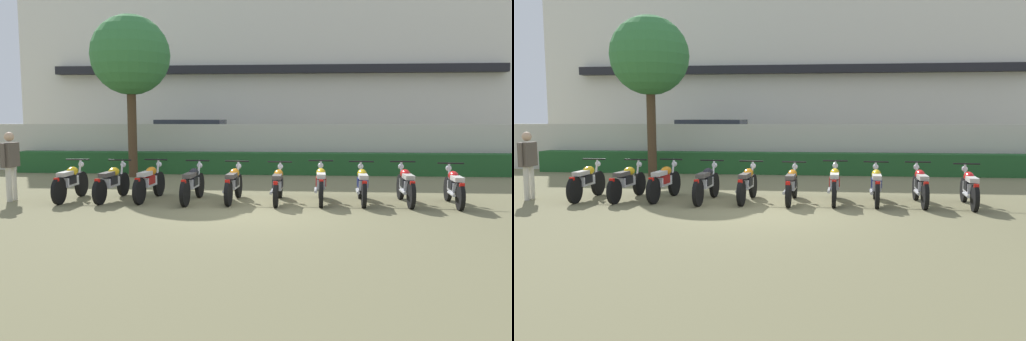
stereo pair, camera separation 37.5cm
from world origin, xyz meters
TOP-DOWN VIEW (x-y plane):
  - ground at (0.00, 0.00)m, footprint 60.00×60.00m
  - building at (0.00, 15.33)m, footprint 23.93×6.50m
  - compound_wall at (0.00, 7.72)m, footprint 22.73×0.30m
  - hedge_row at (0.00, 7.02)m, footprint 18.19×0.70m
  - parked_car at (-3.23, 10.03)m, footprint 4.55×2.18m
  - tree_near_inspector at (-4.50, 5.83)m, footprint 2.61×2.61m
  - motorcycle_in_row_0 at (-4.51, 1.10)m, footprint 0.60×1.87m
  - motorcycle_in_row_1 at (-3.51, 1.20)m, footprint 0.60×1.95m
  - motorcycle_in_row_2 at (-2.59, 1.26)m, footprint 0.60×1.90m
  - motorcycle_in_row_3 at (-1.49, 1.11)m, footprint 0.60×1.95m
  - motorcycle_in_row_4 at (-0.52, 1.21)m, footprint 0.60×1.83m
  - motorcycle_in_row_5 at (0.55, 1.20)m, footprint 0.60×1.91m
  - motorcycle_in_row_6 at (1.56, 1.27)m, footprint 0.60×1.90m
  - motorcycle_in_row_7 at (2.53, 1.27)m, footprint 0.60×1.90m
  - motorcycle_in_row_8 at (3.53, 1.23)m, footprint 0.60×1.91m
  - motorcycle_in_row_9 at (4.59, 1.09)m, footprint 0.60×1.83m
  - inspector_person at (-5.89, 0.90)m, footprint 0.22×0.67m

SIDE VIEW (x-z plane):
  - ground at x=0.00m, z-range 0.00..0.00m
  - hedge_row at x=0.00m, z-range 0.00..0.76m
  - motorcycle_in_row_5 at x=0.55m, z-range -0.03..0.91m
  - motorcycle_in_row_9 at x=4.59m, z-range -0.03..0.92m
  - motorcycle_in_row_4 at x=-0.52m, z-range -0.03..0.92m
  - motorcycle_in_row_7 at x=2.53m, z-range -0.03..0.93m
  - motorcycle_in_row_1 at x=-3.51m, z-range -0.03..0.93m
  - motorcycle_in_row_8 at x=3.53m, z-range -0.03..0.94m
  - motorcycle_in_row_3 at x=-1.49m, z-range -0.03..0.94m
  - motorcycle_in_row_2 at x=-2.59m, z-range -0.03..0.94m
  - motorcycle_in_row_6 at x=1.56m, z-range -0.03..0.95m
  - motorcycle_in_row_0 at x=-4.51m, z-range -0.03..0.95m
  - compound_wall at x=0.00m, z-range 0.00..1.74m
  - parked_car at x=-3.23m, z-range -0.01..1.88m
  - inspector_person at x=-5.89m, z-range 0.15..1.82m
  - building at x=0.00m, z-range 0.00..7.79m
  - tree_near_inspector at x=-4.50m, z-range 1.33..6.69m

